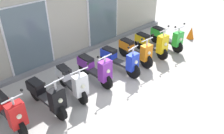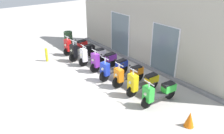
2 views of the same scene
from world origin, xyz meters
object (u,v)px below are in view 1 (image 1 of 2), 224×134
object	(u,v)px
scooter_red	(9,110)
scooter_black	(47,95)
scooter_purple	(95,68)
scooter_green	(167,37)
scooter_blue	(120,60)
traffic_cone	(191,33)
scooter_orange	(135,50)
scooter_white	(72,81)
scooter_yellow	(152,43)

from	to	relation	value
scooter_red	scooter_black	distance (m)	0.96
scooter_purple	scooter_green	distance (m)	3.60
scooter_purple	scooter_red	bearing A→B (deg)	179.82
scooter_blue	scooter_green	bearing A→B (deg)	0.26
scooter_black	scooter_green	size ratio (longest dim) A/B	1.01
scooter_blue	traffic_cone	world-z (taller)	scooter_blue
scooter_purple	scooter_orange	world-z (taller)	scooter_purple
scooter_white	traffic_cone	xyz separation A→B (m)	(6.00, -0.26, -0.21)
scooter_black	scooter_orange	bearing A→B (deg)	1.93
scooter_red	scooter_purple	world-z (taller)	scooter_red
scooter_black	scooter_green	distance (m)	5.36
scooter_black	scooter_purple	world-z (taller)	scooter_black
scooter_red	scooter_blue	distance (m)	3.67
scooter_white	scooter_blue	size ratio (longest dim) A/B	0.91
scooter_white	scooter_yellow	xyz separation A→B (m)	(3.60, -0.01, 0.02)
scooter_purple	scooter_yellow	xyz separation A→B (m)	(2.70, -0.05, 0.00)
scooter_white	scooter_purple	bearing A→B (deg)	2.86
scooter_orange	scooter_green	bearing A→B (deg)	-2.40
scooter_black	scooter_white	distance (m)	0.86
scooter_black	scooter_yellow	bearing A→B (deg)	1.02
scooter_yellow	scooter_green	bearing A→B (deg)	-2.08
scooter_orange	scooter_black	bearing A→B (deg)	-178.07
scooter_white	scooter_purple	world-z (taller)	scooter_purple
scooter_red	scooter_green	size ratio (longest dim) A/B	0.97
scooter_orange	traffic_cone	world-z (taller)	scooter_orange
scooter_black	scooter_orange	world-z (taller)	scooter_black
scooter_orange	scooter_yellow	world-z (taller)	scooter_yellow
scooter_purple	traffic_cone	distance (m)	5.11
scooter_orange	scooter_yellow	xyz separation A→B (m)	(0.87, -0.04, 0.03)
scooter_blue	scooter_yellow	xyz separation A→B (m)	(1.74, 0.04, 0.02)
scooter_red	scooter_yellow	world-z (taller)	scooter_yellow
scooter_blue	traffic_cone	xyz separation A→B (m)	(4.14, -0.21, -0.21)
traffic_cone	scooter_red	bearing A→B (deg)	177.70
scooter_green	scooter_orange	bearing A→B (deg)	177.60
scooter_blue	scooter_green	world-z (taller)	scooter_blue
scooter_black	scooter_purple	size ratio (longest dim) A/B	1.05
scooter_black	traffic_cone	bearing A→B (deg)	-1.43
scooter_black	scooter_white	bearing A→B (deg)	5.94
scooter_yellow	traffic_cone	world-z (taller)	scooter_yellow
scooter_white	scooter_green	distance (m)	4.50
scooter_red	scooter_blue	xyz separation A→B (m)	(3.67, -0.11, 0.01)
scooter_black	scooter_blue	xyz separation A→B (m)	(2.72, 0.03, -0.00)
scooter_red	scooter_orange	distance (m)	4.54
scooter_orange	scooter_white	bearing A→B (deg)	-179.33
scooter_white	traffic_cone	distance (m)	6.01
scooter_blue	scooter_orange	xyz separation A→B (m)	(0.87, 0.09, -0.01)
scooter_black	traffic_cone	world-z (taller)	scooter_black
scooter_green	scooter_blue	bearing A→B (deg)	-179.74
scooter_purple	scooter_blue	distance (m)	0.97
scooter_black	scooter_orange	distance (m)	3.59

